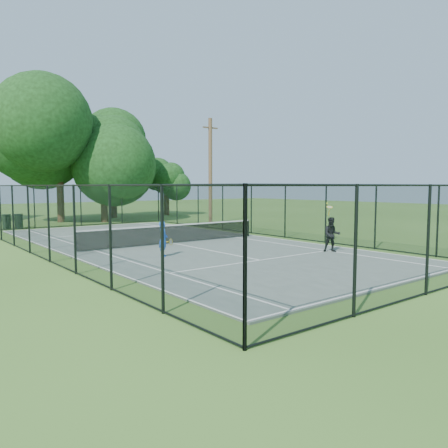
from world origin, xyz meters
TOP-DOWN VIEW (x-y plane):
  - ground at (0.00, 0.00)m, footprint 120.00×120.00m
  - tennis_court at (0.00, 0.00)m, footprint 11.00×24.00m
  - tennis_net at (0.00, 0.00)m, footprint 10.08×0.08m
  - fence at (0.00, 0.00)m, footprint 13.10×26.10m
  - tree_near_left at (-0.05, 17.44)m, footprint 8.02×8.02m
  - tree_near_mid at (2.76, 15.27)m, footprint 6.83×6.83m
  - tree_near_right at (5.41, 19.35)m, footprint 6.01×6.01m
  - tree_far_right at (11.21, 19.66)m, footprint 3.84×3.84m
  - trash_bin_left at (-4.83, 14.02)m, footprint 0.58×0.58m
  - trash_bin_right at (-4.06, 14.00)m, footprint 0.58×0.58m
  - utility_pole at (8.91, 9.00)m, footprint 1.40×0.30m
  - player_blue at (-2.51, -3.27)m, footprint 0.87×0.63m
  - player_black at (3.97, -6.72)m, footprint 0.93×1.05m

SIDE VIEW (x-z plane):
  - ground at x=0.00m, z-range 0.00..0.00m
  - tennis_court at x=0.00m, z-range 0.00..0.06m
  - trash_bin_left at x=-4.83m, z-range 0.01..1.01m
  - trash_bin_right at x=-4.06m, z-range 0.01..1.01m
  - tennis_net at x=0.00m, z-range 0.10..1.05m
  - player_blue at x=-2.51m, z-range 0.06..1.51m
  - player_black at x=3.97m, z-range -0.24..1.90m
  - fence at x=0.00m, z-range 0.00..3.00m
  - tree_far_right at x=11.21m, z-range 0.60..5.68m
  - utility_pole at x=8.91m, z-range 0.06..8.27m
  - tree_near_right at x=5.41m, z-range 1.12..9.42m
  - tree_near_mid at x=2.76m, z-range 1.04..9.97m
  - tree_near_left at x=-0.05m, z-range 1.21..11.67m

